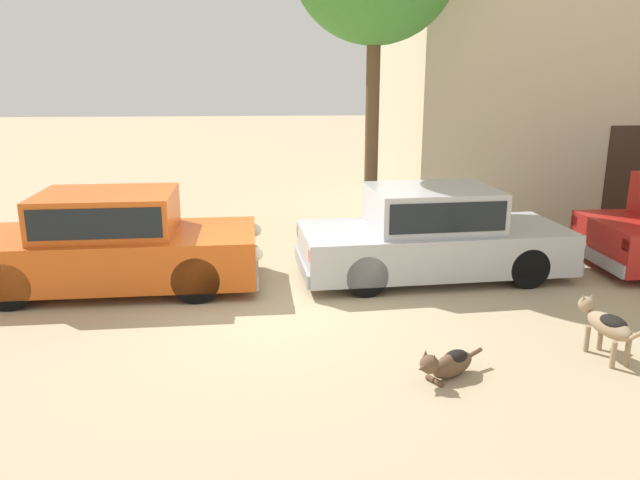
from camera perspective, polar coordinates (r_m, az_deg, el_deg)
ground_plane at (r=8.44m, az=-4.66°, el=-6.36°), size 80.00×80.00×0.00m
parked_sedan_nearest at (r=9.51m, az=-18.83°, el=-0.14°), size 4.37×1.84×1.45m
parked_sedan_second at (r=9.70m, az=10.46°, el=0.64°), size 4.36×1.98×1.42m
stray_dog_spotted at (r=7.59m, az=25.16°, el=-7.07°), size 0.35×1.06×0.63m
stray_dog_tan at (r=6.67m, az=11.88°, el=-11.19°), size 0.86×0.58×0.38m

